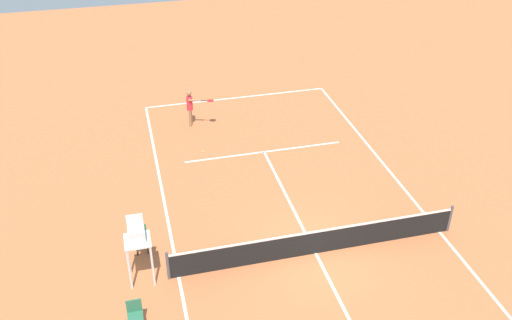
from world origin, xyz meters
TOP-DOWN VIEW (x-y plane):
  - ground_plane at (0.00, 0.00)m, footprint 60.00×60.00m
  - court_lines at (0.00, 0.00)m, footprint 9.32×24.69m
  - tennis_net at (0.00, 0.00)m, footprint 9.92×0.10m
  - player_serving at (2.66, -9.90)m, footprint 1.23×0.88m
  - tennis_ball at (2.57, -7.39)m, footprint 0.07×0.07m
  - umpire_chair at (5.73, -0.20)m, footprint 0.80×0.80m
  - courtside_chair_near at (6.04, 1.76)m, footprint 0.44×0.46m
  - courtside_chair_mid at (5.63, -1.61)m, footprint 0.44×0.46m

SIDE VIEW (x-z plane):
  - ground_plane at x=0.00m, z-range 0.00..0.00m
  - court_lines at x=0.00m, z-range 0.00..0.01m
  - tennis_ball at x=2.57m, z-range 0.00..0.07m
  - tennis_net at x=0.00m, z-range -0.04..1.03m
  - courtside_chair_near at x=6.04m, z-range 0.06..1.01m
  - courtside_chair_mid at x=5.63m, z-range 0.06..1.01m
  - player_serving at x=2.66m, z-range 0.18..1.96m
  - umpire_chair at x=5.73m, z-range 0.40..2.81m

